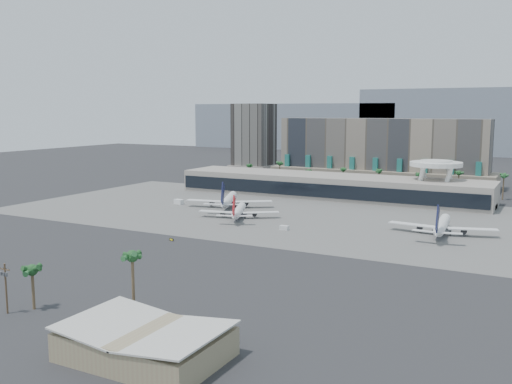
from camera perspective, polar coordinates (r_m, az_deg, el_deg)
The scene contains 18 objects.
ground at distance 217.13m, azimuth -3.01°, elevation -4.36°, with size 900.00×900.00×0.00m, color #232326.
apron_pad at distance 264.85m, azimuth 3.12°, elevation -2.07°, with size 260.00×130.00×0.06m, color #5B5B59.
mountain_ridge at distance 656.92m, azimuth 20.95°, elevation 6.14°, with size 680.00×60.00×70.00m.
hotel at distance 370.86m, azimuth 12.36°, elevation 3.30°, with size 140.00×30.00×42.00m.
office_tower at distance 433.53m, azimuth -0.20°, elevation 4.98°, with size 30.00×30.00×52.00m.
terminal at distance 313.91m, azimuth 7.34°, elevation 0.68°, with size 170.00×32.50×14.50m.
saucer_structure at distance 303.89m, azimuth 17.56°, elevation 2.39°, with size 26.00×26.00×21.89m.
palm_row at distance 344.21m, azimuth 10.52°, elevation 1.94°, with size 157.80×2.80×13.10m.
hangar_right at distance 114.60m, azimuth -10.99°, elevation -14.62°, with size 30.55×20.60×6.89m.
utility_pole at distance 145.91m, azimuth -23.77°, elevation -8.42°, with size 3.20×0.85×12.00m.
airliner_left at distance 277.27m, azimuth -2.76°, elevation -0.81°, with size 40.14×41.37×15.15m.
airliner_centre at distance 250.43m, azimuth -1.76°, elevation -1.92°, with size 33.69×34.72×12.72m.
airliner_right at distance 228.31m, azimuth 18.07°, elevation -3.20°, with size 40.53×41.85×14.45m.
service_vehicle_a at distance 290.55m, azimuth -7.73°, elevation -0.98°, with size 5.04×2.46×2.46m, color white.
service_vehicle_b at distance 226.53m, azimuth 2.85°, elevation -3.60°, with size 3.50×2.00×1.80m, color silver.
taxiway_sign at distance 210.17m, azimuth -8.45°, elevation -4.73°, with size 2.06×0.77×0.93m.
near_palm_a at distance 146.32m, azimuth -21.46°, elevation -7.81°, with size 6.00×6.00×11.03m.
near_palm_b at distance 132.74m, azimuth -12.25°, elevation -6.93°, with size 6.00×6.00×15.85m.
Camera 1 is at (109.26, -181.63, 47.06)m, focal length 40.00 mm.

